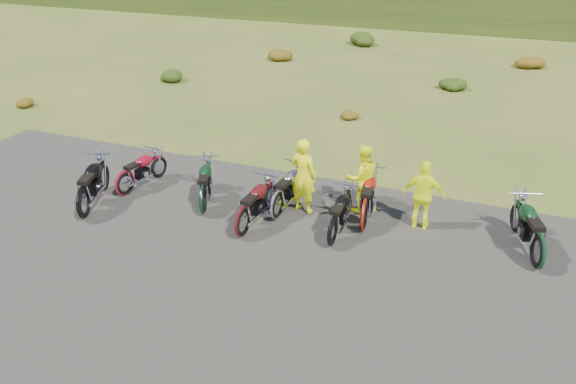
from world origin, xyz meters
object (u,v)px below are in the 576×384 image
at_px(motorcycle_3, 277,219).
at_px(person_middle, 303,177).
at_px(motorcycle_7, 534,268).
at_px(motorcycle_0, 86,218).

relative_size(motorcycle_3, person_middle, 1.10).
distance_m(motorcycle_3, motorcycle_7, 5.65).
bearing_deg(person_middle, motorcycle_3, 66.99).
height_order(motorcycle_0, motorcycle_7, motorcycle_0).
height_order(motorcycle_0, person_middle, person_middle).
bearing_deg(motorcycle_3, motorcycle_0, 113.99).
xyz_separation_m(motorcycle_3, person_middle, (0.42, 0.60, 0.92)).
relative_size(motorcycle_3, motorcycle_7, 0.95).
bearing_deg(motorcycle_3, motorcycle_7, -86.80).
bearing_deg(motorcycle_0, person_middle, -85.05).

